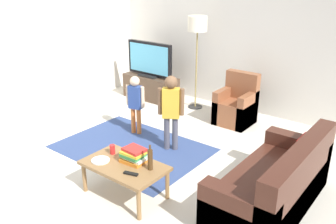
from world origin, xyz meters
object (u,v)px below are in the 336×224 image
(armchair, at_px, (237,107))
(book_stack, at_px, (134,155))
(bottle, at_px, (150,159))
(plate, at_px, (100,160))
(tv, at_px, (150,60))
(tv_remote, at_px, (131,174))
(soda_can, at_px, (112,149))
(tv_stand, at_px, (151,88))
(coffee_table, at_px, (124,168))
(child_near_tv, at_px, (135,100))
(couch, at_px, (278,187))
(floor_lamp, at_px, (197,29))
(child_center, at_px, (171,106))

(armchair, xyz_separation_m, book_stack, (0.08, -2.73, 0.21))
(bottle, distance_m, plate, 0.65)
(tv, height_order, tv_remote, tv)
(book_stack, bearing_deg, plate, -144.46)
(soda_can, bearing_deg, armchair, 84.29)
(tv_stand, xyz_separation_m, coffee_table, (2.06, -2.88, 0.13))
(child_near_tv, relative_size, plate, 4.49)
(couch, distance_m, coffee_table, 1.77)
(floor_lamp, relative_size, child_center, 1.54)
(tv_stand, bearing_deg, armchair, -1.11)
(tv, relative_size, armchair, 1.22)
(tv, distance_m, couch, 4.17)
(child_near_tv, distance_m, plate, 1.75)
(soda_can, bearing_deg, coffee_table, -18.43)
(couch, distance_m, floor_lamp, 3.60)
(floor_lamp, height_order, plate, floor_lamp)
(couch, relative_size, child_near_tv, 1.82)
(bottle, distance_m, soda_can, 0.62)
(child_center, xyz_separation_m, coffee_table, (0.31, -1.30, -0.32))
(floor_lamp, xyz_separation_m, bottle, (1.35, -2.94, -0.99))
(child_near_tv, bearing_deg, floor_lamp, 87.04)
(armchair, relative_size, floor_lamp, 0.51)
(tv_stand, height_order, armchair, armchair)
(floor_lamp, distance_m, soda_can, 3.21)
(child_near_tv, distance_m, tv_remote, 2.03)
(child_center, bearing_deg, coffee_table, -76.72)
(tv, xyz_separation_m, soda_can, (1.76, -2.76, -0.37))
(bottle, distance_m, tv_remote, 0.27)
(soda_can, bearing_deg, child_center, 90.34)
(bottle, bearing_deg, book_stack, 176.60)
(couch, height_order, book_stack, couch)
(plate, bearing_deg, coffee_table, 23.22)
(child_center, bearing_deg, armchair, 79.66)
(tv, relative_size, coffee_table, 1.10)
(tv, relative_size, plate, 5.00)
(child_near_tv, bearing_deg, tv, 123.00)
(tv_stand, height_order, plate, tv_stand)
(child_near_tv, relative_size, soda_can, 8.22)
(armchair, distance_m, tv_remote, 2.98)
(tv_remote, bearing_deg, book_stack, 108.91)
(couch, relative_size, floor_lamp, 1.01)
(child_near_tv, xyz_separation_m, plate, (0.84, -1.52, -0.17))
(soda_can, relative_size, plate, 0.55)
(child_near_tv, xyz_separation_m, book_stack, (1.17, -1.29, -0.09))
(plate, bearing_deg, bottle, 20.14)
(armchair, distance_m, child_center, 1.62)
(child_center, relative_size, book_stack, 3.85)
(armchair, distance_m, plate, 2.98)
(floor_lamp, relative_size, soda_can, 14.83)
(tv_stand, xyz_separation_m, couch, (3.61, -2.03, 0.05))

